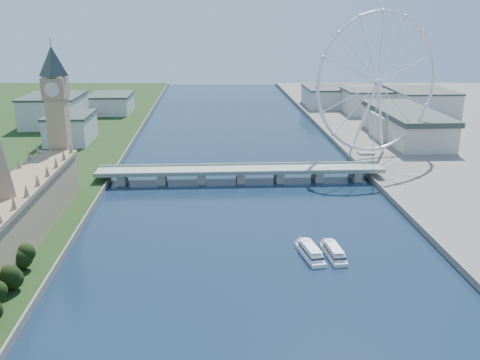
{
  "coord_description": "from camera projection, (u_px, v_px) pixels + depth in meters",
  "views": [
    {
      "loc": [
        -22.09,
        -94.75,
        121.53
      ],
      "look_at": [
        -5.29,
        210.0,
        28.11
      ],
      "focal_mm": 40.0,
      "sensor_mm": 36.0,
      "label": 1
    }
  ],
  "objects": [
    {
      "name": "parliament_range",
      "position": [
        9.0,
        224.0,
        277.36
      ],
      "size": [
        24.0,
        200.0,
        70.0
      ],
      "color": "tan",
      "rests_on": "ground"
    },
    {
      "name": "big_ben",
      "position": [
        56.0,
        100.0,
        366.4
      ],
      "size": [
        20.02,
        20.02,
        110.0
      ],
      "color": "tan",
      "rests_on": "ground"
    },
    {
      "name": "westminster_bridge",
      "position": [
        240.0,
        172.0,
        411.68
      ],
      "size": [
        220.0,
        22.0,
        9.5
      ],
      "color": "gray",
      "rests_on": "ground"
    },
    {
      "name": "london_eye",
      "position": [
        378.0,
        83.0,
        452.76
      ],
      "size": [
        113.6,
        39.12,
        124.3
      ],
      "color": "silver",
      "rests_on": "ground"
    },
    {
      "name": "county_hall",
      "position": [
        404.0,
        141.0,
        546.95
      ],
      "size": [
        54.0,
        144.0,
        35.0
      ],
      "primitive_type": null,
      "color": "beige",
      "rests_on": "ground"
    },
    {
      "name": "city_skyline",
      "position": [
        260.0,
        105.0,
        659.04
      ],
      "size": [
        505.0,
        280.0,
        32.0
      ],
      "color": "beige",
      "rests_on": "ground"
    },
    {
      "name": "tour_boat_near",
      "position": [
        310.0,
        257.0,
        282.25
      ],
      "size": [
        12.84,
        32.05,
        6.9
      ],
      "primitive_type": null,
      "rotation": [
        0.0,
        0.0,
        0.16
      ],
      "color": "white",
      "rests_on": "ground"
    },
    {
      "name": "tour_boat_far",
      "position": [
        333.0,
        257.0,
        282.53
      ],
      "size": [
        10.0,
        30.17,
        6.55
      ],
      "primitive_type": null,
      "rotation": [
        0.0,
        0.0,
        0.08
      ],
      "color": "silver",
      "rests_on": "ground"
    }
  ]
}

